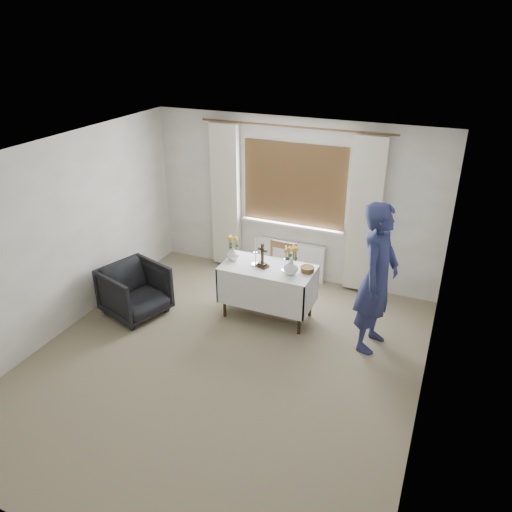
{
  "coord_description": "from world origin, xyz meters",
  "views": [
    {
      "loc": [
        2.27,
        -4.3,
        3.76
      ],
      "look_at": [
        0.02,
        1.0,
        1.0
      ],
      "focal_mm": 35.0,
      "sensor_mm": 36.0,
      "label": 1
    }
  ],
  "objects_px": {
    "armchair": "(135,291)",
    "wooden_cross": "(262,255)",
    "person": "(377,278)",
    "altar_table": "(268,292)",
    "flower_vase_right": "(291,267)",
    "wooden_chair": "(278,276)",
    "flower_vase_left": "(233,254)"
  },
  "relations": [
    {
      "from": "armchair",
      "to": "flower_vase_right",
      "type": "xyz_separation_m",
      "value": [
        2.05,
        0.59,
        0.51
      ]
    },
    {
      "from": "flower_vase_left",
      "to": "flower_vase_right",
      "type": "relative_size",
      "value": 0.91
    },
    {
      "from": "altar_table",
      "to": "armchair",
      "type": "bearing_deg",
      "value": -159.21
    },
    {
      "from": "altar_table",
      "to": "armchair",
      "type": "height_order",
      "value": "altar_table"
    },
    {
      "from": "flower_vase_right",
      "to": "wooden_cross",
      "type": "bearing_deg",
      "value": 174.89
    },
    {
      "from": "wooden_cross",
      "to": "flower_vase_left",
      "type": "xyz_separation_m",
      "value": [
        -0.45,
        0.04,
        -0.08
      ]
    },
    {
      "from": "armchair",
      "to": "wooden_cross",
      "type": "relative_size",
      "value": 2.32
    },
    {
      "from": "person",
      "to": "wooden_cross",
      "type": "distance_m",
      "value": 1.52
    },
    {
      "from": "flower_vase_left",
      "to": "person",
      "type": "bearing_deg",
      "value": -3.76
    },
    {
      "from": "altar_table",
      "to": "person",
      "type": "distance_m",
      "value": 1.56
    },
    {
      "from": "person",
      "to": "wooden_cross",
      "type": "height_order",
      "value": "person"
    },
    {
      "from": "wooden_chair",
      "to": "armchair",
      "type": "xyz_separation_m",
      "value": [
        -1.73,
        -0.98,
        -0.11
      ]
    },
    {
      "from": "wooden_chair",
      "to": "armchair",
      "type": "relative_size",
      "value": 1.19
    },
    {
      "from": "flower_vase_left",
      "to": "flower_vase_right",
      "type": "distance_m",
      "value": 0.87
    },
    {
      "from": "altar_table",
      "to": "flower_vase_left",
      "type": "distance_m",
      "value": 0.7
    },
    {
      "from": "wooden_chair",
      "to": "altar_table",
      "type": "bearing_deg",
      "value": -89.46
    },
    {
      "from": "altar_table",
      "to": "wooden_chair",
      "type": "xyz_separation_m",
      "value": [
        0.02,
        0.33,
        0.09
      ]
    },
    {
      "from": "person",
      "to": "flower_vase_right",
      "type": "xyz_separation_m",
      "value": [
        -1.11,
        0.05,
        -0.09
      ]
    },
    {
      "from": "altar_table",
      "to": "wooden_cross",
      "type": "distance_m",
      "value": 0.56
    },
    {
      "from": "armchair",
      "to": "flower_vase_right",
      "type": "height_order",
      "value": "flower_vase_right"
    },
    {
      "from": "wooden_cross",
      "to": "armchair",
      "type": "bearing_deg",
      "value": -139.23
    },
    {
      "from": "wooden_cross",
      "to": "flower_vase_left",
      "type": "bearing_deg",
      "value": -165.88
    },
    {
      "from": "armchair",
      "to": "flower_vase_left",
      "type": "relative_size",
      "value": 4.27
    },
    {
      "from": "altar_table",
      "to": "wooden_cross",
      "type": "xyz_separation_m",
      "value": [
        -0.07,
        -0.02,
        0.55
      ]
    },
    {
      "from": "armchair",
      "to": "wooden_cross",
      "type": "distance_m",
      "value": 1.84
    },
    {
      "from": "altar_table",
      "to": "flower_vase_right",
      "type": "relative_size",
      "value": 6.12
    },
    {
      "from": "altar_table",
      "to": "armchair",
      "type": "xyz_separation_m",
      "value": [
        -1.71,
        -0.65,
        -0.02
      ]
    },
    {
      "from": "armchair",
      "to": "flower_vase_left",
      "type": "height_order",
      "value": "flower_vase_left"
    },
    {
      "from": "armchair",
      "to": "person",
      "type": "relative_size",
      "value": 0.41
    },
    {
      "from": "person",
      "to": "wooden_cross",
      "type": "xyz_separation_m",
      "value": [
        -1.52,
        0.08,
        -0.02
      ]
    },
    {
      "from": "wooden_chair",
      "to": "flower_vase_right",
      "type": "xyz_separation_m",
      "value": [
        0.32,
        -0.39,
        0.4
      ]
    },
    {
      "from": "person",
      "to": "altar_table",
      "type": "bearing_deg",
      "value": 95.28
    }
  ]
}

